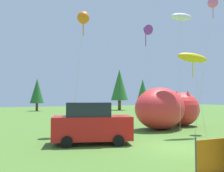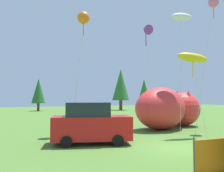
# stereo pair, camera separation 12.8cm
# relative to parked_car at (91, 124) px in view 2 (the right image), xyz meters

# --- Properties ---
(ground_plane) EXTENTS (120.00, 120.00, 0.00)m
(ground_plane) POSITION_rel_parked_car_xyz_m (3.56, -2.82, -1.09)
(ground_plane) COLOR #4C752D
(parked_car) EXTENTS (4.60, 2.99, 2.26)m
(parked_car) POSITION_rel_parked_car_xyz_m (0.00, 0.00, 0.00)
(parked_car) COLOR red
(parked_car) RESTS_ON ground
(inflatable_cat) EXTENTS (7.68, 5.18, 3.32)m
(inflatable_cat) POSITION_rel_parked_car_xyz_m (8.05, 3.84, 0.44)
(inflatable_cat) COLOR red
(inflatable_cat) RESTS_ON ground
(kite_purple_delta) EXTENTS (2.12, 2.34, 8.19)m
(kite_purple_delta) POSITION_rel_parked_car_xyz_m (5.36, 2.85, 6.54)
(kite_purple_delta) COLOR silver
(kite_purple_delta) RESTS_ON ground
(kite_pink_octopus) EXTENTS (3.13, 1.14, 10.49)m
(kite_pink_octopus) POSITION_rel_parked_car_xyz_m (10.71, 1.39, 8.93)
(kite_pink_octopus) COLOR silver
(kite_pink_octopus) RESTS_ON ground
(kite_orange_flower) EXTENTS (1.32, 0.89, 8.71)m
(kite_orange_flower) POSITION_rel_parked_car_xyz_m (0.80, 3.96, 7.14)
(kite_orange_flower) COLOR silver
(kite_orange_flower) RESTS_ON ground
(kite_yellow_hero) EXTENTS (2.33, 1.19, 5.66)m
(kite_yellow_hero) POSITION_rel_parked_car_xyz_m (7.13, -0.14, 4.09)
(kite_yellow_hero) COLOR silver
(kite_yellow_hero) RESTS_ON ground
(kite_white_ghost) EXTENTS (2.52, 2.01, 9.54)m
(kite_white_ghost) POSITION_rel_parked_car_xyz_m (8.94, 3.08, 8.04)
(kite_white_ghost) COLOR silver
(kite_white_ghost) RESTS_ON ground
(horizon_tree_east) EXTENTS (2.80, 2.80, 6.69)m
(horizon_tree_east) POSITION_rel_parked_car_xyz_m (25.45, 35.78, 3.02)
(horizon_tree_east) COLOR brown
(horizon_tree_east) RESTS_ON ground
(horizon_tree_west) EXTENTS (2.54, 2.54, 6.06)m
(horizon_tree_west) POSITION_rel_parked_car_xyz_m (2.02, 35.24, 2.63)
(horizon_tree_west) COLOR brown
(horizon_tree_west) RESTS_ON ground
(horizon_tree_mid) EXTENTS (3.43, 3.43, 8.20)m
(horizon_tree_mid) POSITION_rel_parked_car_xyz_m (17.52, 31.78, 3.94)
(horizon_tree_mid) COLOR brown
(horizon_tree_mid) RESTS_ON ground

